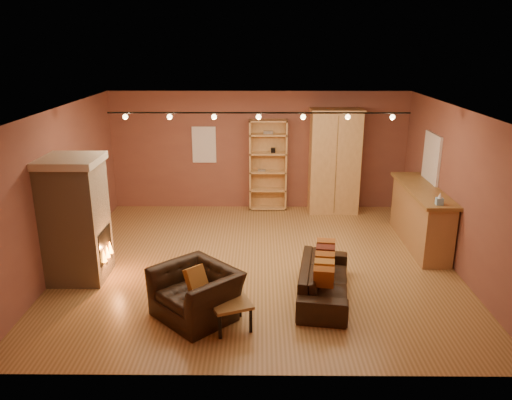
{
  "coord_description": "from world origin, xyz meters",
  "views": [
    {
      "loc": [
        0.03,
        -8.4,
        3.9
      ],
      "look_at": [
        -0.04,
        0.2,
        1.15
      ],
      "focal_mm": 35.0,
      "sensor_mm": 36.0,
      "label": 1
    }
  ],
  "objects_px": {
    "armoire": "(334,161)",
    "armchair": "(196,285)",
    "coffee_table": "(230,305)",
    "fireplace": "(76,219)",
    "bookcase": "(268,164)",
    "loveseat": "(324,274)",
    "bar_counter": "(421,216)"
  },
  "relations": [
    {
      "from": "bookcase",
      "to": "coffee_table",
      "type": "distance_m",
      "value": 5.39
    },
    {
      "from": "bar_counter",
      "to": "armchair",
      "type": "bearing_deg",
      "value": -146.0
    },
    {
      "from": "fireplace",
      "to": "armchair",
      "type": "height_order",
      "value": "fireplace"
    },
    {
      "from": "fireplace",
      "to": "loveseat",
      "type": "bearing_deg",
      "value": -9.04
    },
    {
      "from": "bookcase",
      "to": "armchair",
      "type": "xyz_separation_m",
      "value": [
        -1.12,
        -5.0,
        -0.6
      ]
    },
    {
      "from": "bar_counter",
      "to": "armchair",
      "type": "height_order",
      "value": "bar_counter"
    },
    {
      "from": "bookcase",
      "to": "armchair",
      "type": "bearing_deg",
      "value": -102.6
    },
    {
      "from": "fireplace",
      "to": "coffee_table",
      "type": "xyz_separation_m",
      "value": [
        2.65,
        -1.57,
        -0.71
      ]
    },
    {
      "from": "armoire",
      "to": "armchair",
      "type": "height_order",
      "value": "armoire"
    },
    {
      "from": "fireplace",
      "to": "bookcase",
      "type": "xyz_separation_m",
      "value": [
        3.26,
        3.74,
        0.04
      ]
    },
    {
      "from": "armoire",
      "to": "coffee_table",
      "type": "height_order",
      "value": "armoire"
    },
    {
      "from": "armoire",
      "to": "armchair",
      "type": "relative_size",
      "value": 1.82
    },
    {
      "from": "fireplace",
      "to": "loveseat",
      "type": "relative_size",
      "value": 1.08
    },
    {
      "from": "fireplace",
      "to": "bar_counter",
      "type": "bearing_deg",
      "value": 13.5
    },
    {
      "from": "fireplace",
      "to": "bookcase",
      "type": "height_order",
      "value": "bookcase"
    },
    {
      "from": "bookcase",
      "to": "armoire",
      "type": "relative_size",
      "value": 0.89
    },
    {
      "from": "fireplace",
      "to": "armoire",
      "type": "xyz_separation_m",
      "value": [
        4.8,
        3.54,
        0.16
      ]
    },
    {
      "from": "bookcase",
      "to": "coffee_table",
      "type": "bearing_deg",
      "value": -96.49
    },
    {
      "from": "bookcase",
      "to": "bar_counter",
      "type": "bearing_deg",
      "value": -36.86
    },
    {
      "from": "bookcase",
      "to": "loveseat",
      "type": "xyz_separation_m",
      "value": [
        0.83,
        -4.39,
        -0.71
      ]
    },
    {
      "from": "fireplace",
      "to": "armchair",
      "type": "distance_m",
      "value": 2.55
    },
    {
      "from": "fireplace",
      "to": "coffee_table",
      "type": "bearing_deg",
      "value": -30.57
    },
    {
      "from": "fireplace",
      "to": "armoire",
      "type": "distance_m",
      "value": 5.97
    },
    {
      "from": "armoire",
      "to": "coffee_table",
      "type": "xyz_separation_m",
      "value": [
        -2.15,
        -5.11,
        -0.87
      ]
    },
    {
      "from": "armchair",
      "to": "coffee_table",
      "type": "distance_m",
      "value": 0.61
    },
    {
      "from": "armchair",
      "to": "armoire",
      "type": "bearing_deg",
      "value": 106.43
    },
    {
      "from": "bookcase",
      "to": "armchair",
      "type": "relative_size",
      "value": 1.62
    },
    {
      "from": "loveseat",
      "to": "coffee_table",
      "type": "distance_m",
      "value": 1.7
    },
    {
      "from": "armchair",
      "to": "coffee_table",
      "type": "height_order",
      "value": "armchair"
    },
    {
      "from": "fireplace",
      "to": "armchair",
      "type": "bearing_deg",
      "value": -30.68
    },
    {
      "from": "armoire",
      "to": "bookcase",
      "type": "bearing_deg",
      "value": 172.78
    },
    {
      "from": "armoire",
      "to": "loveseat",
      "type": "distance_m",
      "value": 4.33
    }
  ]
}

